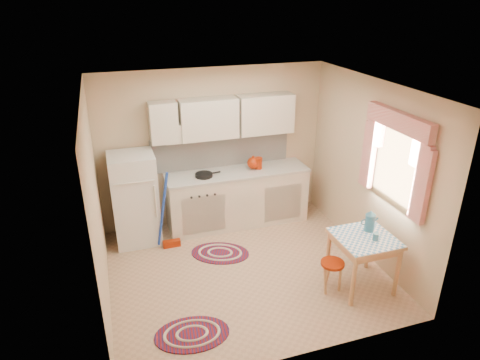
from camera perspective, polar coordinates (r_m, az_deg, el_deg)
The scene contains 14 objects.
room_shell at distance 5.50m, azimuth 1.51°, elevation 3.45°, with size 3.64×3.60×2.52m.
fridge at distance 6.52m, azimuth -13.83°, elevation -2.46°, with size 0.65×0.60×1.40m, color silver.
broom at distance 6.29m, azimuth -9.42°, elevation -4.12°, with size 0.28×0.12×1.20m, color #1B3CA9, non-canonical shape.
base_cabinets at distance 6.93m, azimuth -0.36°, elevation -2.47°, with size 2.25×0.60×0.88m, color beige.
countertop at distance 6.74m, azimuth -0.37°, elevation 1.04°, with size 2.27×0.62×0.04m, color #B2B0A9.
frying_pan at distance 6.54m, azimuth -4.84°, elevation 0.66°, with size 0.27×0.27×0.05m, color black.
red_kettle at distance 6.77m, azimuth 1.76°, elevation 2.29°, with size 0.21×0.19×0.21m, color #972205, non-canonical shape.
red_canister at distance 6.81m, azimuth 2.45°, elevation 2.17°, with size 0.12×0.12×0.16m, color #972205.
table at distance 5.76m, azimuth 15.92°, elevation -10.43°, with size 0.72×0.72×0.72m, color tan.
stool at distance 5.67m, azimuth 12.07°, elevation -12.42°, with size 0.30×0.30×0.42m, color #972205.
coffee_pot at distance 5.64m, azimuth 16.95°, elevation -5.18°, with size 0.15×0.13×0.31m, color #29647F, non-canonical shape.
mug at distance 5.51m, azimuth 17.63°, elevation -7.26°, with size 0.07×0.07×0.10m, color #29647F.
rug_center at distance 6.35m, azimuth -2.67°, elevation -9.70°, with size 0.85×0.57×0.02m, color maroon, non-canonical shape.
rug_left at distance 5.10m, azimuth -6.41°, elevation -19.76°, with size 0.84×0.56×0.02m, color maroon, non-canonical shape.
Camera 1 is at (-1.57, -4.62, 3.52)m, focal length 32.00 mm.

